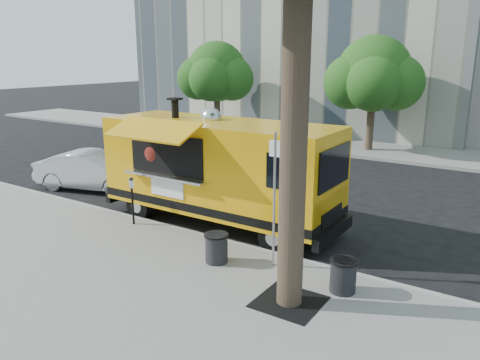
% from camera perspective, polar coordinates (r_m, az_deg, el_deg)
% --- Properties ---
extents(ground, '(120.00, 120.00, 0.00)m').
position_cam_1_polar(ground, '(12.64, 1.33, -6.79)').
color(ground, black).
rests_on(ground, ground).
extents(sidewalk, '(60.00, 6.00, 0.15)m').
position_cam_1_polar(sidewalk, '(9.76, -11.55, -13.54)').
color(sidewalk, gray).
rests_on(sidewalk, ground).
extents(curb, '(60.00, 0.14, 0.16)m').
position_cam_1_polar(curb, '(11.89, -1.07, -7.85)').
color(curb, '#999993').
rests_on(curb, ground).
extents(far_sidewalk, '(60.00, 5.00, 0.15)m').
position_cam_1_polar(far_sidewalk, '(24.72, 18.15, 3.45)').
color(far_sidewalk, gray).
rests_on(far_sidewalk, ground).
extents(tree_well, '(1.20, 1.20, 0.02)m').
position_cam_1_polar(tree_well, '(9.22, 6.00, -14.56)').
color(tree_well, black).
rests_on(tree_well, sidewalk).
extents(far_tree_a, '(3.42, 3.42, 5.36)m').
position_cam_1_polar(far_tree_a, '(27.56, -2.86, 13.04)').
color(far_tree_a, '#33261C').
rests_on(far_tree_a, far_sidewalk).
extents(far_tree_b, '(3.60, 3.60, 5.50)m').
position_cam_1_polar(far_tree_b, '(23.81, 15.99, 12.34)').
color(far_tree_b, '#33261C').
rests_on(far_tree_b, far_sidewalk).
extents(sign_post, '(0.28, 0.06, 3.00)m').
position_cam_1_polar(sign_post, '(10.03, 4.22, -1.50)').
color(sign_post, silver).
rests_on(sign_post, sidewalk).
extents(parking_meter, '(0.11, 0.11, 1.33)m').
position_cam_1_polar(parking_meter, '(13.14, -13.02, -1.81)').
color(parking_meter, black).
rests_on(parking_meter, sidewalk).
extents(food_truck, '(7.06, 3.26, 3.49)m').
position_cam_1_polar(food_truck, '(13.04, -2.71, 1.43)').
color(food_truck, '#E7A10C').
rests_on(food_truck, ground).
extents(sedan, '(4.41, 2.54, 1.38)m').
position_cam_1_polar(sedan, '(17.51, -17.44, 1.06)').
color(sedan, silver).
rests_on(sedan, ground).
extents(trash_bin_left, '(0.56, 0.56, 0.67)m').
position_cam_1_polar(trash_bin_left, '(10.65, -2.89, -8.17)').
color(trash_bin_left, black).
rests_on(trash_bin_left, sidewalk).
extents(trash_bin_right, '(0.56, 0.56, 0.67)m').
position_cam_1_polar(trash_bin_right, '(9.60, 12.46, -11.21)').
color(trash_bin_right, black).
rests_on(trash_bin_right, sidewalk).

